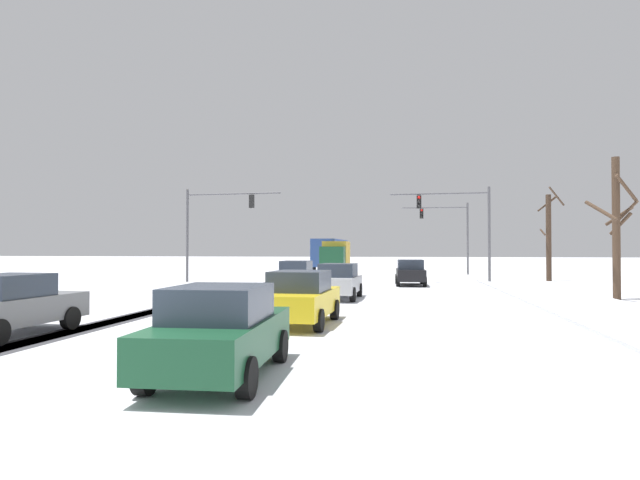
{
  "coord_description": "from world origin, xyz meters",
  "views": [
    {
      "loc": [
        4.76,
        -6.65,
        2.26
      ],
      "look_at": [
        0.0,
        21.61,
        2.8
      ],
      "focal_mm": 28.51,
      "sensor_mm": 36.0,
      "label": 1
    }
  ],
  "objects_px": {
    "traffic_signal_near_left": "(213,218)",
    "car_silver_third": "(339,281)",
    "bare_tree_sidewalk_far": "(549,235)",
    "bare_tree_sidewalk_mid": "(616,225)",
    "car_grey_fifth": "(9,305)",
    "traffic_signal_far_right": "(449,226)",
    "car_dark_green_sixth": "(221,331)",
    "bus_oncoming": "(331,252)",
    "car_black_lead": "(410,272)",
    "box_truck_delivery": "(336,256)",
    "car_yellow_cab_fourth": "(301,298)",
    "traffic_signal_near_right": "(460,217)",
    "car_white_second": "(297,275)"
  },
  "relations": [
    {
      "from": "traffic_signal_far_right",
      "to": "car_dark_green_sixth",
      "type": "height_order",
      "value": "traffic_signal_far_right"
    },
    {
      "from": "car_silver_third",
      "to": "bus_oncoming",
      "type": "height_order",
      "value": "bus_oncoming"
    },
    {
      "from": "car_black_lead",
      "to": "car_yellow_cab_fourth",
      "type": "distance_m",
      "value": 18.02
    },
    {
      "from": "traffic_signal_near_right",
      "to": "box_truck_delivery",
      "type": "relative_size",
      "value": 0.9
    },
    {
      "from": "car_silver_third",
      "to": "box_truck_delivery",
      "type": "height_order",
      "value": "box_truck_delivery"
    },
    {
      "from": "car_silver_third",
      "to": "car_yellow_cab_fourth",
      "type": "bearing_deg",
      "value": -90.61
    },
    {
      "from": "car_yellow_cab_fourth",
      "to": "bare_tree_sidewalk_mid",
      "type": "bearing_deg",
      "value": 38.34
    },
    {
      "from": "traffic_signal_near_left",
      "to": "bare_tree_sidewalk_mid",
      "type": "relative_size",
      "value": 1.06
    },
    {
      "from": "traffic_signal_near_right",
      "to": "traffic_signal_near_left",
      "type": "bearing_deg",
      "value": -172.91
    },
    {
      "from": "traffic_signal_far_right",
      "to": "car_grey_fifth",
      "type": "bearing_deg",
      "value": -111.6
    },
    {
      "from": "car_black_lead",
      "to": "car_silver_third",
      "type": "relative_size",
      "value": 1.01
    },
    {
      "from": "traffic_signal_near_left",
      "to": "car_silver_third",
      "type": "height_order",
      "value": "traffic_signal_near_left"
    },
    {
      "from": "car_yellow_cab_fourth",
      "to": "bare_tree_sidewalk_mid",
      "type": "xyz_separation_m",
      "value": [
        12.54,
        9.92,
        2.58
      ]
    },
    {
      "from": "car_grey_fifth",
      "to": "car_dark_green_sixth",
      "type": "relative_size",
      "value": 0.99
    },
    {
      "from": "traffic_signal_near_right",
      "to": "bus_oncoming",
      "type": "height_order",
      "value": "traffic_signal_near_right"
    },
    {
      "from": "car_dark_green_sixth",
      "to": "bare_tree_sidewalk_mid",
      "type": "bearing_deg",
      "value": 52.08
    },
    {
      "from": "box_truck_delivery",
      "to": "bare_tree_sidewalk_far",
      "type": "height_order",
      "value": "bare_tree_sidewalk_far"
    },
    {
      "from": "car_dark_green_sixth",
      "to": "bare_tree_sidewalk_mid",
      "type": "relative_size",
      "value": 0.64
    },
    {
      "from": "traffic_signal_far_right",
      "to": "bare_tree_sidewalk_mid",
      "type": "relative_size",
      "value": 1.0
    },
    {
      "from": "car_yellow_cab_fourth",
      "to": "bus_oncoming",
      "type": "relative_size",
      "value": 0.38
    },
    {
      "from": "bare_tree_sidewalk_far",
      "to": "car_grey_fifth",
      "type": "bearing_deg",
      "value": -127.1
    },
    {
      "from": "car_grey_fifth",
      "to": "bare_tree_sidewalk_mid",
      "type": "xyz_separation_m",
      "value": [
        19.63,
        13.16,
        2.58
      ]
    },
    {
      "from": "car_yellow_cab_fourth",
      "to": "car_white_second",
      "type": "bearing_deg",
      "value": 102.72
    },
    {
      "from": "traffic_signal_far_right",
      "to": "bare_tree_sidewalk_far",
      "type": "relative_size",
      "value": 0.97
    },
    {
      "from": "car_yellow_cab_fourth",
      "to": "car_grey_fifth",
      "type": "bearing_deg",
      "value": -155.43
    },
    {
      "from": "bus_oncoming",
      "to": "car_black_lead",
      "type": "bearing_deg",
      "value": -70.08
    },
    {
      "from": "car_white_second",
      "to": "car_silver_third",
      "type": "xyz_separation_m",
      "value": [
        3.12,
        -5.34,
        0.0
      ]
    },
    {
      "from": "bus_oncoming",
      "to": "car_white_second",
      "type": "bearing_deg",
      "value": -85.67
    },
    {
      "from": "car_yellow_cab_fourth",
      "to": "car_grey_fifth",
      "type": "height_order",
      "value": "same"
    },
    {
      "from": "car_yellow_cab_fourth",
      "to": "bare_tree_sidewalk_mid",
      "type": "relative_size",
      "value": 0.64
    },
    {
      "from": "box_truck_delivery",
      "to": "bare_tree_sidewalk_mid",
      "type": "relative_size",
      "value": 1.16
    },
    {
      "from": "car_grey_fifth",
      "to": "bare_tree_sidewalk_mid",
      "type": "relative_size",
      "value": 0.64
    },
    {
      "from": "traffic_signal_far_right",
      "to": "box_truck_delivery",
      "type": "relative_size",
      "value": 0.87
    },
    {
      "from": "traffic_signal_near_left",
      "to": "car_dark_green_sixth",
      "type": "bearing_deg",
      "value": -68.21
    },
    {
      "from": "car_yellow_cab_fourth",
      "to": "box_truck_delivery",
      "type": "height_order",
      "value": "box_truck_delivery"
    },
    {
      "from": "car_white_second",
      "to": "box_truck_delivery",
      "type": "height_order",
      "value": "box_truck_delivery"
    },
    {
      "from": "traffic_signal_near_right",
      "to": "car_silver_third",
      "type": "xyz_separation_m",
      "value": [
        -6.72,
        -12.49,
        -3.65
      ]
    },
    {
      "from": "box_truck_delivery",
      "to": "car_silver_third",
      "type": "bearing_deg",
      "value": -81.91
    },
    {
      "from": "car_white_second",
      "to": "bare_tree_sidewalk_mid",
      "type": "distance_m",
      "value": 16.18
    },
    {
      "from": "traffic_signal_near_right",
      "to": "bare_tree_sidewalk_far",
      "type": "xyz_separation_m",
      "value": [
        6.47,
        3.1,
        -1.14
      ]
    },
    {
      "from": "car_dark_green_sixth",
      "to": "bare_tree_sidewalk_mid",
      "type": "distance_m",
      "value": 20.78
    },
    {
      "from": "car_white_second",
      "to": "bare_tree_sidewalk_mid",
      "type": "relative_size",
      "value": 0.63
    },
    {
      "from": "car_black_lead",
      "to": "bus_oncoming",
      "type": "relative_size",
      "value": 0.38
    },
    {
      "from": "traffic_signal_far_right",
      "to": "car_yellow_cab_fourth",
      "type": "height_order",
      "value": "traffic_signal_far_right"
    },
    {
      "from": "car_white_second",
      "to": "bus_oncoming",
      "type": "distance_m",
      "value": 27.95
    },
    {
      "from": "bus_oncoming",
      "to": "traffic_signal_near_right",
      "type": "bearing_deg",
      "value": -60.0
    },
    {
      "from": "traffic_signal_far_right",
      "to": "bare_tree_sidewalk_far",
      "type": "xyz_separation_m",
      "value": [
        6.22,
        -8.79,
        -1.09
      ]
    },
    {
      "from": "car_dark_green_sixth",
      "to": "car_silver_third",
      "type": "bearing_deg",
      "value": 89.14
    },
    {
      "from": "car_black_lead",
      "to": "car_dark_green_sixth",
      "type": "distance_m",
      "value": 24.3
    },
    {
      "from": "bare_tree_sidewalk_far",
      "to": "bare_tree_sidewalk_mid",
      "type": "bearing_deg",
      "value": -93.07
    }
  ]
}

